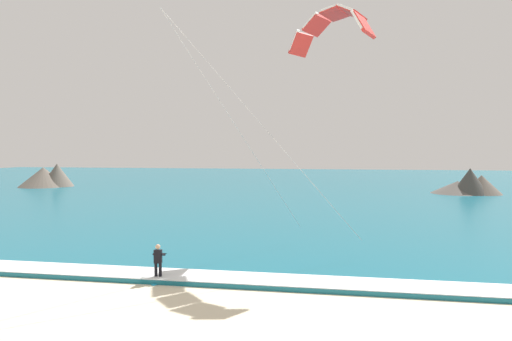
{
  "coord_description": "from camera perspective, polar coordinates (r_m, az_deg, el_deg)",
  "views": [
    {
      "loc": [
        6.52,
        -3.79,
        5.89
      ],
      "look_at": [
        2.53,
        18.79,
        4.87
      ],
      "focal_mm": 31.91,
      "sensor_mm": 36.0,
      "label": 1
    }
  ],
  "objects": [
    {
      "name": "kitesurfer",
      "position": [
        21.23,
        -12.17,
        -11.0
      ],
      "size": [
        0.55,
        0.54,
        1.69
      ],
      "color": "black",
      "rests_on": "ground"
    },
    {
      "name": "surfboard",
      "position": [
        21.45,
        -12.16,
        -13.38
      ],
      "size": [
        0.52,
        1.42,
        0.09
      ],
      "color": "#239EC6",
      "rests_on": "ground"
    },
    {
      "name": "surf_foam",
      "position": [
        21.4,
        -8.3,
        -12.85
      ],
      "size": [
        200.0,
        1.94,
        0.04
      ],
      "primitive_type": "cube",
      "color": "white",
      "rests_on": "sea"
    },
    {
      "name": "headland_left",
      "position": [
        78.51,
        -24.6,
        -0.73
      ],
      "size": [
        8.44,
        7.86,
        3.82
      ],
      "color": "#665B51",
      "rests_on": "ground"
    },
    {
      "name": "headland_right",
      "position": [
        65.58,
        25.08,
        -1.7
      ],
      "size": [
        9.37,
        7.61,
        3.59
      ],
      "color": "#665B51",
      "rests_on": "ground"
    },
    {
      "name": "kite_primary",
      "position": [
        27.02,
        9.38,
        17.56
      ],
      "size": [
        9.81,
        9.08,
        12.67
      ],
      "color": "red"
    },
    {
      "name": "sea",
      "position": [
        79.06,
        5.27,
        -1.67
      ],
      "size": [
        200.0,
        120.0,
        0.2
      ],
      "primitive_type": "cube",
      "color": "#146075",
      "rests_on": "ground"
    }
  ]
}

